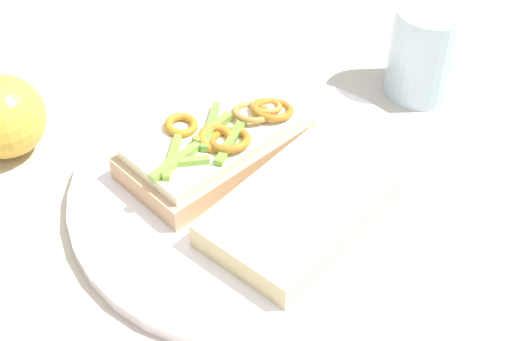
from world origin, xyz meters
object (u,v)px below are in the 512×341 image
at_px(plate, 256,193).
at_px(drinking_glass, 427,50).
at_px(sandwich, 217,143).
at_px(bread_slice_side, 300,210).
at_px(apple_2, 4,117).

height_order(plate, drinking_glass, drinking_glass).
height_order(sandwich, bread_slice_side, sandwich).
xyz_separation_m(sandwich, bread_slice_side, (-0.09, -0.03, -0.01)).
xyz_separation_m(sandwich, apple_2, (0.10, 0.16, 0.01)).
xyz_separation_m(bread_slice_side, drinking_glass, (0.11, -0.19, 0.02)).
distance_m(sandwich, bread_slice_side, 0.10).
distance_m(sandwich, apple_2, 0.19).
height_order(bread_slice_side, apple_2, apple_2).
bearing_deg(bread_slice_side, drinking_glass, 6.34).
bearing_deg(drinking_glass, bread_slice_side, 120.35).
distance_m(bread_slice_side, drinking_glass, 0.22).
bearing_deg(apple_2, bread_slice_side, -136.56).
height_order(plate, bread_slice_side, bread_slice_side).
height_order(sandwich, apple_2, apple_2).
bearing_deg(bread_slice_side, sandwich, 83.61).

